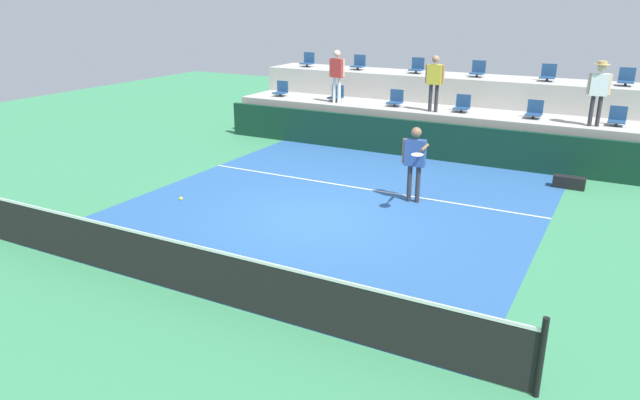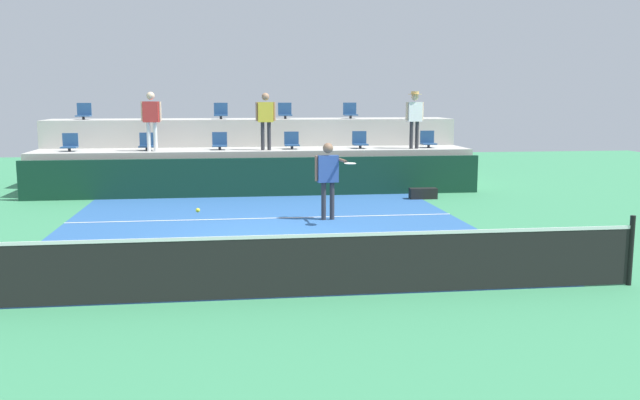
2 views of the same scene
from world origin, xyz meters
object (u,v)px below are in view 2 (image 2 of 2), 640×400
at_px(stadium_chair_lower_mid_right, 292,142).
at_px(spectator_with_hat, 415,114).
at_px(tennis_player, 329,173).
at_px(stadium_chair_lower_mid_left, 220,142).
at_px(stadium_chair_upper_mid_right, 285,112).
at_px(stadium_chair_upper_mid_left, 221,112).
at_px(tennis_ball, 198,210).
at_px(spectator_leaning_on_rail, 266,116).
at_px(stadium_chair_lower_far_right, 428,141).
at_px(stadium_chair_upper_left, 152,113).
at_px(stadium_chair_upper_right, 350,112).
at_px(stadium_chair_lower_left, 147,143).
at_px(stadium_chair_lower_right, 360,141).
at_px(stadium_chair_lower_far_left, 70,144).
at_px(stadium_chair_upper_far_right, 414,112).
at_px(spectator_in_white, 151,116).
at_px(equipment_bag, 423,193).
at_px(stadium_chair_upper_far_left, 84,113).

distance_m(stadium_chair_lower_mid_right, spectator_with_hat, 3.81).
relative_size(tennis_player, spectator_with_hat, 1.03).
relative_size(stadium_chair_lower_mid_left, spectator_with_hat, 0.30).
xyz_separation_m(stadium_chair_lower_mid_right, stadium_chair_upper_mid_right, (-0.05, 1.80, 0.85)).
distance_m(stadium_chair_upper_mid_left, tennis_ball, 11.88).
xyz_separation_m(stadium_chair_lower_mid_right, stadium_chair_upper_mid_left, (-2.13, 1.80, 0.85)).
height_order(spectator_leaning_on_rail, tennis_ball, spectator_leaning_on_rail).
height_order(stadium_chair_lower_far_right, stadium_chair_upper_left, stadium_chair_upper_left).
bearing_deg(stadium_chair_lower_far_right, stadium_chair_lower_mid_right, 180.00).
xyz_separation_m(stadium_chair_lower_mid_left, stadium_chair_upper_mid_left, (0.03, 1.80, 0.85)).
distance_m(stadium_chair_upper_mid_right, stadium_chair_upper_right, 2.16).
bearing_deg(stadium_chair_lower_left, stadium_chair_lower_right, 0.00).
bearing_deg(stadium_chair_lower_far_left, stadium_chair_upper_mid_left, 22.53).
relative_size(stadium_chair_lower_far_right, stadium_chair_upper_far_right, 1.00).
xyz_separation_m(stadium_chair_lower_far_left, spectator_leaning_on_rail, (5.67, -0.38, 0.80)).
bearing_deg(stadium_chair_upper_mid_right, tennis_player, -86.55).
bearing_deg(spectator_in_white, tennis_ball, -79.93).
relative_size(spectator_in_white, spectator_leaning_on_rail, 1.02).
height_order(stadium_chair_upper_right, spectator_in_white, spectator_in_white).
bearing_deg(stadium_chair_lower_far_left, tennis_ball, -67.78).
distance_m(stadium_chair_upper_far_right, tennis_player, 8.12).
bearing_deg(stadium_chair_lower_far_left, stadium_chair_upper_far_right, 9.52).
bearing_deg(stadium_chair_lower_far_right, stadium_chair_upper_left, 168.12).
distance_m(stadium_chair_lower_far_right, tennis_ball, 12.01).
xyz_separation_m(spectator_with_hat, equipment_bag, (-0.24, -1.93, -2.16)).
bearing_deg(spectator_leaning_on_rail, stadium_chair_upper_right, 36.91).
xyz_separation_m(stadium_chair_upper_far_left, stadium_chair_upper_left, (2.08, 0.00, 0.00)).
xyz_separation_m(spectator_in_white, spectator_leaning_on_rail, (3.28, 0.00, -0.02)).
distance_m(stadium_chair_upper_far_left, spectator_with_hat, 10.32).
relative_size(stadium_chair_upper_mid_right, spectator_in_white, 0.31).
relative_size(stadium_chair_lower_left, stadium_chair_upper_mid_left, 1.00).
relative_size(stadium_chair_lower_far_right, spectator_with_hat, 0.30).
bearing_deg(tennis_player, spectator_in_white, 132.69).
height_order(stadium_chair_upper_far_left, stadium_chair_upper_mid_left, same).
height_order(stadium_chair_upper_far_right, tennis_player, stadium_chair_upper_far_right).
xyz_separation_m(stadium_chair_lower_mid_left, tennis_player, (2.53, -5.21, -0.37)).
xyz_separation_m(stadium_chair_upper_right, spectator_leaning_on_rail, (-2.91, -2.18, -0.05)).
distance_m(stadium_chair_upper_mid_right, equipment_bag, 5.82).
distance_m(stadium_chair_lower_far_left, stadium_chair_upper_far_right, 10.92).
distance_m(stadium_chair_lower_left, stadium_chair_upper_left, 1.99).
bearing_deg(spectator_with_hat, tennis_ball, -122.21).
bearing_deg(stadium_chair_upper_mid_right, stadium_chair_lower_left, -156.93).
relative_size(tennis_player, spectator_in_white, 1.04).
bearing_deg(stadium_chair_upper_right, stadium_chair_upper_far_right, 0.00).
height_order(stadium_chair_upper_right, tennis_ball, stadium_chair_upper_right).
relative_size(stadium_chair_upper_left, tennis_ball, 7.65).
xyz_separation_m(stadium_chair_lower_mid_right, stadium_chair_upper_far_left, (-6.39, 1.80, 0.85)).
relative_size(stadium_chair_lower_far_left, stadium_chair_lower_mid_left, 1.00).
bearing_deg(stadium_chair_lower_far_left, spectator_leaning_on_rail, -3.88).
height_order(stadium_chair_lower_mid_left, spectator_in_white, spectator_in_white).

